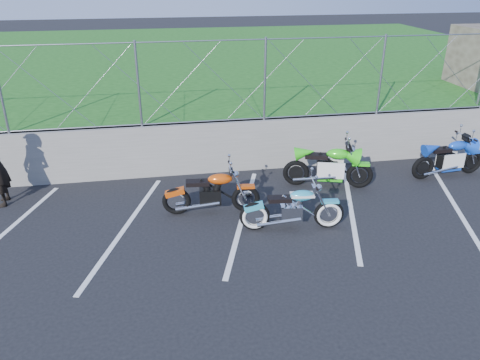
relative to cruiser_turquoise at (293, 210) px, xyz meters
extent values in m
plane|color=black|center=(-0.89, -0.34, -0.42)|extent=(90.00, 90.00, 0.00)
cube|color=slate|center=(-0.89, 3.16, 0.23)|extent=(30.00, 0.22, 1.30)
cube|color=#1A5316|center=(-0.89, 13.16, 0.23)|extent=(30.00, 20.00, 1.30)
cylinder|color=gray|center=(-0.89, 3.16, 2.83)|extent=(28.00, 0.03, 0.03)
cylinder|color=gray|center=(-0.89, 3.16, 0.93)|extent=(28.00, 0.03, 0.03)
cube|color=silver|center=(-5.69, 0.66, -0.41)|extent=(1.49, 4.31, 0.01)
cube|color=silver|center=(-3.29, 0.66, -0.41)|extent=(1.49, 4.31, 0.01)
cube|color=silver|center=(-0.89, 0.66, -0.41)|extent=(1.49, 4.31, 0.01)
cube|color=silver|center=(1.51, 0.66, -0.41)|extent=(1.49, 4.31, 0.01)
cube|color=silver|center=(3.91, 0.66, -0.41)|extent=(1.49, 4.31, 0.01)
torus|color=black|center=(-0.76, 0.09, -0.11)|extent=(0.61, 0.17, 0.60)
torus|color=black|center=(0.71, -0.08, -0.11)|extent=(0.61, 0.17, 0.60)
cube|color=silver|center=(-0.04, 0.01, -0.05)|extent=(0.45, 0.30, 0.31)
ellipsoid|color=teal|center=(0.16, -0.02, 0.32)|extent=(0.51, 0.28, 0.21)
cube|color=black|center=(-0.28, 0.03, 0.25)|extent=(0.48, 0.27, 0.08)
cube|color=teal|center=(0.71, -0.08, 0.17)|extent=(0.36, 0.18, 0.05)
cylinder|color=silver|center=(0.36, -0.04, 0.61)|extent=(0.10, 0.66, 0.03)
torus|color=black|center=(-2.24, 1.01, -0.11)|extent=(0.61, 0.16, 0.60)
torus|color=black|center=(-0.79, 0.88, -0.11)|extent=(0.61, 0.16, 0.60)
cube|color=black|center=(-1.54, 0.95, -0.03)|extent=(0.47, 0.31, 0.33)
ellipsoid|color=#C7450B|center=(-1.32, 0.93, 0.36)|extent=(0.53, 0.28, 0.23)
cube|color=black|center=(-1.79, 0.97, 0.29)|extent=(0.51, 0.28, 0.09)
cube|color=#C7450B|center=(-0.79, 0.88, 0.17)|extent=(0.38, 0.18, 0.06)
cylinder|color=silver|center=(-1.12, 0.91, 0.60)|extent=(0.09, 0.70, 0.03)
torus|color=black|center=(0.64, 1.99, -0.10)|extent=(0.64, 0.29, 0.63)
torus|color=black|center=(2.07, 1.57, -0.10)|extent=(0.64, 0.29, 0.63)
cube|color=black|center=(1.34, 1.79, 0.00)|extent=(0.54, 0.42, 0.36)
ellipsoid|color=#2FD51A|center=(1.56, 1.72, 0.42)|extent=(0.60, 0.40, 0.24)
cube|color=black|center=(1.08, 1.87, 0.35)|extent=(0.57, 0.39, 0.09)
cube|color=#2FD51A|center=(2.07, 1.57, 0.19)|extent=(0.43, 0.26, 0.06)
cylinder|color=silver|center=(1.73, 1.67, 0.67)|extent=(0.24, 0.73, 0.03)
torus|color=black|center=(3.80, 1.77, -0.12)|extent=(0.60, 0.16, 0.60)
torus|color=black|center=(5.21, 1.89, -0.12)|extent=(0.60, 0.16, 0.60)
cube|color=black|center=(4.48, 1.83, -0.02)|extent=(0.48, 0.32, 0.34)
ellipsoid|color=#1344BA|center=(4.70, 1.85, 0.38)|extent=(0.54, 0.29, 0.23)
cube|color=black|center=(4.23, 1.81, 0.31)|extent=(0.52, 0.28, 0.09)
cube|color=#1344BA|center=(5.21, 1.89, 0.16)|extent=(0.39, 0.18, 0.06)
cylinder|color=silver|center=(4.87, 1.86, 0.61)|extent=(0.09, 0.71, 0.03)
camera|label=1|loc=(-2.47, -7.83, 4.35)|focal=35.00mm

